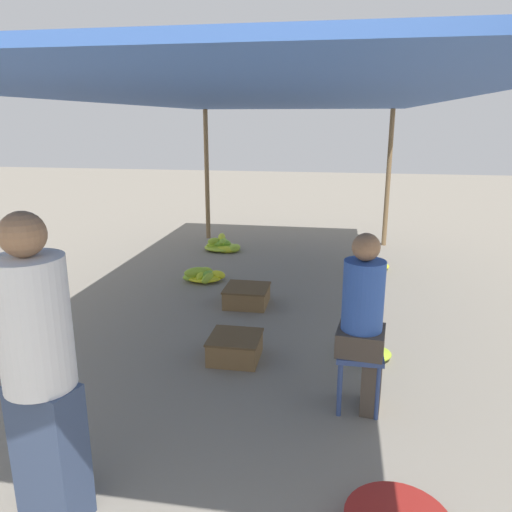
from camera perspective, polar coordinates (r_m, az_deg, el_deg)
name	(u,v)px	position (r m, az deg, el deg)	size (l,w,h in m)	color
canopy_post_back_left	(207,176)	(9.13, -5.63, 9.12)	(0.08, 0.08, 2.30)	olive
canopy_post_back_right	(388,179)	(8.84, 14.87, 8.48)	(0.08, 0.08, 2.30)	olive
canopy_tarp	(262,99)	(5.15, 0.64, 17.48)	(3.58, 7.75, 0.04)	#33569E
vendor_foreground	(40,369)	(2.86, -23.50, -11.78)	(0.45, 0.45, 1.72)	#384766
stool	(359,363)	(3.89, 11.71, -11.88)	(0.34, 0.34, 0.47)	#384C84
vendor_seated	(365,320)	(3.75, 12.32, -7.13)	(0.38, 0.38, 1.37)	#4C4238
banana_pile_left_0	(223,246)	(8.38, -3.82, 1.19)	(0.65, 0.52, 0.27)	#BDD02A
banana_pile_left_1	(204,276)	(6.82, -5.97, -2.27)	(0.60, 0.49, 0.21)	#9EC430
banana_pile_right_0	(365,350)	(4.79, 12.39, -10.48)	(0.47, 0.43, 0.20)	#C2D229
banana_pile_right_1	(372,263)	(7.54, 13.13, -0.82)	(0.47, 0.42, 0.25)	yellow
crate_near	(235,347)	(4.65, -2.41, -10.39)	(0.46, 0.46, 0.23)	brown
crate_mid	(247,296)	(5.94, -1.06, -4.56)	(0.51, 0.51, 0.22)	brown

